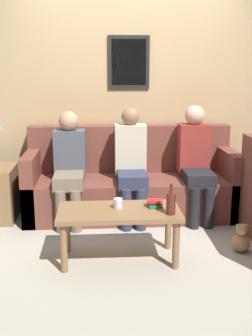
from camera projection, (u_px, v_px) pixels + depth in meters
ground_plane at (134, 229)px, 4.41m from camera, size 16.00×16.00×0.00m
wall_back at (128, 97)px, 4.99m from camera, size 9.00×0.08×2.60m
couch_main at (131, 185)px, 4.81m from camera, size 2.34×0.82×0.99m
coffee_table at (119, 217)px, 3.63m from camera, size 1.05×0.52×0.46m
wine_bottle at (171, 203)px, 3.48m from camera, size 0.08×0.08×0.27m
drinking_glass at (118, 203)px, 3.64m from camera, size 0.08×0.08×0.09m
book_stack at (155, 203)px, 3.68m from camera, size 0.14×0.13×0.06m
person_left at (69, 163)px, 4.52m from camera, size 0.34×0.65×1.19m
person_middle at (131, 161)px, 4.56m from camera, size 0.34×0.63×1.22m
person_right at (196, 158)px, 4.63m from camera, size 0.34×0.65×1.24m
teddy_bear at (241, 239)px, 3.86m from camera, size 0.17×0.17×0.27m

